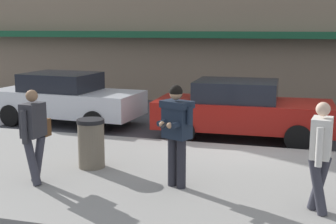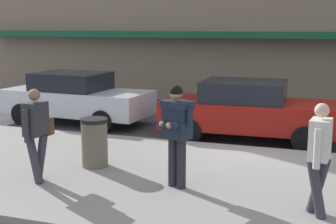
% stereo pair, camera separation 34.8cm
% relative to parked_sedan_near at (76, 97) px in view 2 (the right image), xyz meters
% --- Properties ---
extents(ground_plane, '(80.00, 80.00, 0.00)m').
position_rel_parked_sedan_near_xyz_m(ground_plane, '(5.62, -1.43, -0.79)').
color(ground_plane, '#3D3D42').
extents(sidewalk, '(32.00, 5.30, 0.14)m').
position_rel_parked_sedan_near_xyz_m(sidewalk, '(6.62, -4.28, -0.72)').
color(sidewalk, gray).
rests_on(sidewalk, ground).
extents(curb_paint_line, '(28.00, 0.12, 0.01)m').
position_rel_parked_sedan_near_xyz_m(curb_paint_line, '(6.62, -1.38, -0.79)').
color(curb_paint_line, silver).
rests_on(curb_paint_line, ground).
extents(parked_sedan_near, '(4.62, 2.17, 1.54)m').
position_rel_parked_sedan_near_xyz_m(parked_sedan_near, '(0.00, 0.00, 0.00)').
color(parked_sedan_near, silver).
rests_on(parked_sedan_near, ground).
extents(parked_sedan_mid, '(4.55, 2.03, 1.54)m').
position_rel_parked_sedan_near_xyz_m(parked_sedan_mid, '(5.33, -0.47, 0.00)').
color(parked_sedan_mid, maroon).
rests_on(parked_sedan_mid, ground).
extents(man_texting_on_phone, '(0.61, 0.65, 1.81)m').
position_rel_parked_sedan_near_xyz_m(man_texting_on_phone, '(4.80, -4.88, 0.46)').
color(man_texting_on_phone, '#23232B').
rests_on(man_texting_on_phone, sidewalk).
extents(pedestrian_in_light_coat, '(0.36, 0.60, 1.70)m').
position_rel_parked_sedan_near_xyz_m(pedestrian_in_light_coat, '(7.15, -5.37, 0.32)').
color(pedestrian_in_light_coat, '#33333D').
rests_on(pedestrian_in_light_coat, sidewalk).
extents(pedestrian_with_bag, '(0.35, 0.72, 1.70)m').
position_rel_parked_sedan_near_xyz_m(pedestrian_with_bag, '(2.33, -5.39, 0.32)').
color(pedestrian_with_bag, '#33333D').
rests_on(pedestrian_with_bag, sidewalk).
extents(trash_bin, '(0.55, 0.55, 0.98)m').
position_rel_parked_sedan_near_xyz_m(trash_bin, '(2.86, -4.24, -0.16)').
color(trash_bin, '#665B4C').
rests_on(trash_bin, sidewalk).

